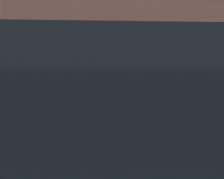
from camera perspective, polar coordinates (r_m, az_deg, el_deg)
sidewalk_curb at (r=5.24m, az=3.47°, el=-12.79°), size 36.00×2.99×0.12m
parking_meter at (r=4.02m, az=1.48°, el=-0.58°), size 0.18×0.19×1.55m
pedestrian_at_meter at (r=4.08m, az=-4.99°, el=-2.24°), size 0.70×0.41×1.77m
background_railing at (r=6.38m, az=1.38°, el=-1.65°), size 24.06×0.06×1.13m
backdrop_wall at (r=9.75m, az=-1.42°, el=4.95°), size 32.00×0.50×3.38m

